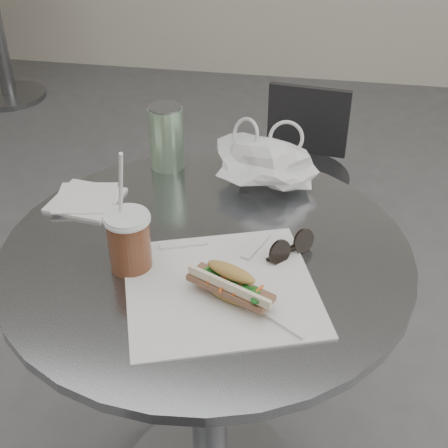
% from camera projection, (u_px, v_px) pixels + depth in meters
% --- Properties ---
extents(cafe_table, '(0.76, 0.76, 0.74)m').
position_uv_depth(cafe_table, '(208.00, 354.00, 1.30)').
color(cafe_table, slate).
rests_on(cafe_table, ground).
extents(chair_far, '(0.34, 0.36, 0.65)m').
position_uv_depth(chair_far, '(296.00, 201.00, 2.12)').
color(chair_far, '#323234').
rests_on(chair_far, ground).
extents(sandwich_paper, '(0.40, 0.39, 0.00)m').
position_uv_depth(sandwich_paper, '(220.00, 288.00, 1.05)').
color(sandwich_paper, white).
rests_on(sandwich_paper, cafe_table).
extents(banh_mi, '(0.20, 0.14, 0.06)m').
position_uv_depth(banh_mi, '(231.00, 284.00, 1.01)').
color(banh_mi, gold).
rests_on(banh_mi, sandwich_paper).
extents(iced_coffee, '(0.08, 0.08, 0.23)m').
position_uv_depth(iced_coffee, '(129.00, 240.00, 1.07)').
color(iced_coffee, brown).
rests_on(iced_coffee, cafe_table).
extents(sunglasses, '(0.08, 0.09, 0.05)m').
position_uv_depth(sunglasses, '(291.00, 248.00, 1.12)').
color(sunglasses, black).
rests_on(sunglasses, cafe_table).
extents(plastic_bag, '(0.25, 0.22, 0.10)m').
position_uv_depth(plastic_bag, '(264.00, 164.00, 1.31)').
color(plastic_bag, silver).
rests_on(plastic_bag, cafe_table).
extents(napkin_stack, '(0.15, 0.15, 0.01)m').
position_uv_depth(napkin_stack, '(86.00, 199.00, 1.28)').
color(napkin_stack, white).
rests_on(napkin_stack, cafe_table).
extents(drink_can, '(0.08, 0.08, 0.14)m').
position_uv_depth(drink_can, '(166.00, 137.00, 1.37)').
color(drink_can, '#5EA15F').
rests_on(drink_can, cafe_table).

